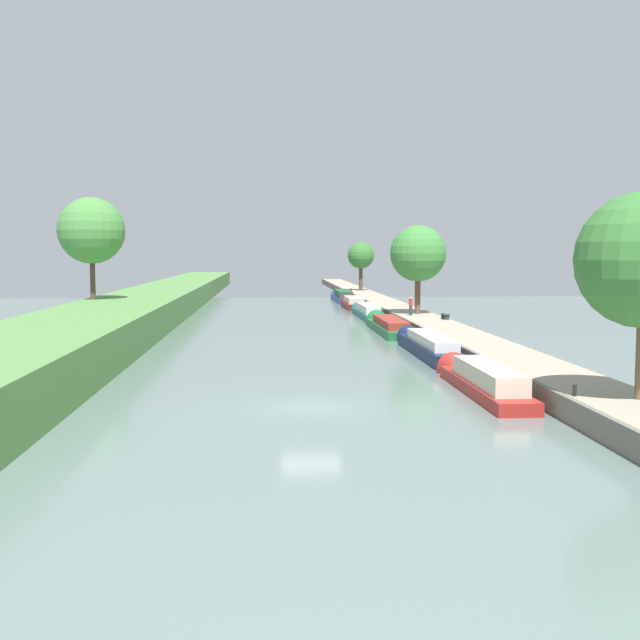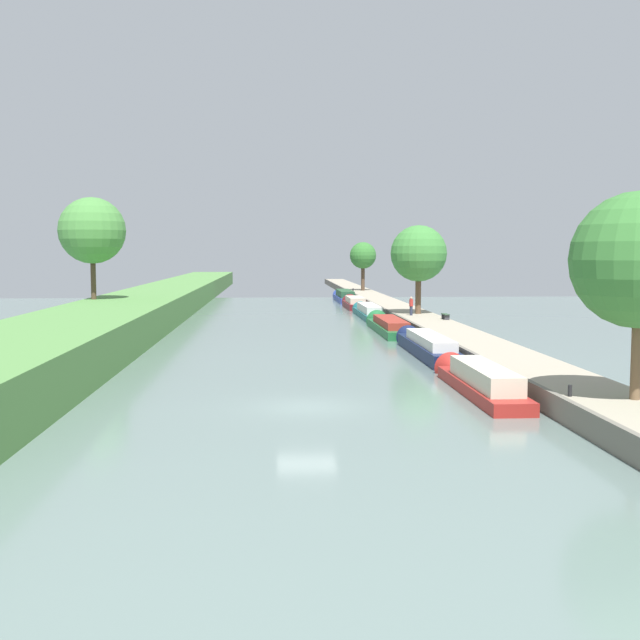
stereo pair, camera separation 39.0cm
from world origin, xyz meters
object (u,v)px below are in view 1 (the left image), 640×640
narrowboat_navy (428,345)px  narrowboat_maroon (352,303)px  narrowboat_blue (342,296)px  mooring_bollard_near (575,390)px  mooring_bollard_far (351,290)px  narrowboat_green (388,326)px  narrowboat_red (481,380)px  narrowboat_teal (367,311)px  park_bench (445,315)px  person_walking (411,306)px

narrowboat_navy → narrowboat_maroon: bearing=90.3°
narrowboat_navy → narrowboat_blue: 54.98m
mooring_bollard_near → mooring_bollard_far: (0.00, 80.90, 0.00)m
narrowboat_green → mooring_bollard_far: size_ratio=30.39×
narrowboat_navy → narrowboat_maroon: size_ratio=1.30×
narrowboat_red → mooring_bollard_near: bearing=-73.0°
narrowboat_teal → park_bench: park_bench is taller
narrowboat_navy → narrowboat_green: narrowboat_navy is taller
narrowboat_red → park_bench: bearing=80.3°
mooring_bollard_near → narrowboat_red: bearing=107.0°
narrowboat_blue → narrowboat_maroon: bearing=-89.9°
narrowboat_green → narrowboat_teal: size_ratio=1.01×
mooring_bollard_near → park_bench: 34.59m
mooring_bollard_near → mooring_bollard_far: 80.90m
narrowboat_teal → park_bench: bearing=-71.5°
narrowboat_navy → park_bench: size_ratio=8.97×
narrowboat_maroon → park_bench: 27.78m
person_walking → mooring_bollard_near: bearing=-91.1°
mooring_bollard_near → narrowboat_teal: bearing=92.2°
park_bench → narrowboat_maroon: bearing=99.9°
narrowboat_maroon → narrowboat_blue: 12.73m
narrowboat_teal → park_bench: (4.77, -14.26, 0.75)m
narrowboat_maroon → person_walking: person_walking is taller
mooring_bollard_far → mooring_bollard_near: bearing=-90.0°
narrowboat_navy → mooring_bollard_far: (1.69, 61.33, 0.59)m
narrowboat_blue → person_walking: person_walking is taller
narrowboat_maroon → mooring_bollard_far: mooring_bollard_far is taller
narrowboat_navy → mooring_bollard_far: 61.35m
narrowboat_blue → park_bench: narrowboat_blue is taller
narrowboat_navy → mooring_bollard_far: size_ratio=29.89×
narrowboat_navy → person_walking: person_walking is taller
mooring_bollard_far → park_bench: bearing=-86.4°
narrowboat_green → narrowboat_blue: size_ratio=0.99×
narrowboat_red → narrowboat_blue: bearing=90.0°
narrowboat_blue → mooring_bollard_far: size_ratio=30.61×
person_walking → mooring_bollard_near: person_walking is taller
narrowboat_red → park_bench: size_ratio=7.60×
mooring_bollard_far → narrowboat_red: bearing=-91.5°
narrowboat_navy → narrowboat_red: bearing=-91.0°
narrowboat_navy → narrowboat_teal: bearing=90.3°
narrowboat_maroon → mooring_bollard_near: bearing=-88.3°
narrowboat_maroon → mooring_bollard_far: bearing=84.4°
narrowboat_red → narrowboat_green: (-0.09, 27.83, -0.07)m
narrowboat_red → narrowboat_blue: (0.02, 68.29, 0.05)m
narrowboat_blue → mooring_bollard_near: 74.58m
narrowboat_teal → narrowboat_maroon: bearing=90.1°
park_bench → person_walking: bearing=116.5°
narrowboat_teal → mooring_bollard_near: mooring_bollard_near is taller
narrowboat_red → narrowboat_teal: size_ratio=0.84×
narrowboat_teal → narrowboat_blue: narrowboat_blue is taller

